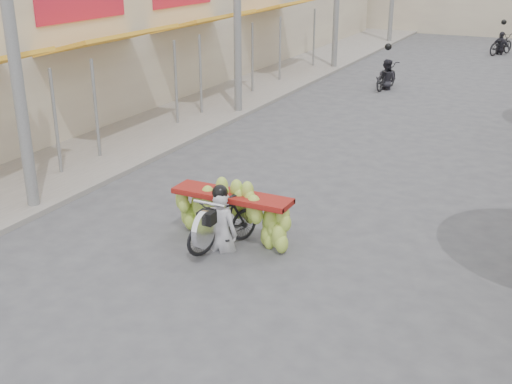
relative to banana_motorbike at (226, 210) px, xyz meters
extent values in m
plane|color=#4C4C51|center=(1.04, -3.31, -0.69)|extent=(120.00, 120.00, 0.00)
cube|color=gray|center=(-5.96, 11.69, -0.63)|extent=(4.00, 60.00, 0.12)
cube|color=#C2B59A|center=(-10.96, 10.69, 2.31)|extent=(8.00, 40.00, 6.00)
cylinder|color=slate|center=(-5.26, 1.49, 0.58)|extent=(0.08, 0.08, 2.55)
cube|color=#F6AB29|center=(-6.08, 4.69, 2.06)|extent=(1.77, 4.00, 0.53)
cylinder|color=slate|center=(-5.26, 2.89, 0.58)|extent=(0.08, 0.08, 2.55)
cylinder|color=slate|center=(-5.26, 6.49, 0.58)|extent=(0.08, 0.08, 2.55)
cube|color=#B91833|center=(-6.96, 4.69, 2.91)|extent=(0.10, 3.50, 0.80)
cube|color=#F6AB29|center=(-6.08, 9.69, 2.06)|extent=(1.77, 4.00, 0.53)
cylinder|color=slate|center=(-5.26, 7.89, 0.58)|extent=(0.08, 0.08, 2.55)
cylinder|color=slate|center=(-5.26, 11.49, 0.58)|extent=(0.08, 0.08, 2.55)
cube|color=#F6AB29|center=(-6.08, 15.69, 2.06)|extent=(1.77, 4.00, 0.53)
cylinder|color=slate|center=(-5.26, 13.89, 0.58)|extent=(0.08, 0.08, 2.55)
cylinder|color=slate|center=(-5.26, 17.49, 0.58)|extent=(0.08, 0.08, 2.55)
cylinder|color=slate|center=(-4.36, -0.31, 3.31)|extent=(0.24, 0.24, 8.00)
imported|color=black|center=(0.00, -0.14, -0.21)|extent=(1.03, 1.69, 0.96)
cylinder|color=silver|center=(0.00, -0.79, -0.07)|extent=(0.10, 0.66, 0.66)
cube|color=black|center=(0.00, -0.69, 0.11)|extent=(0.28, 0.22, 0.22)
cylinder|color=silver|center=(0.00, -0.59, 0.33)|extent=(0.60, 0.05, 0.05)
cube|color=maroon|center=(0.00, 0.21, 0.19)|extent=(2.24, 0.55, 0.10)
imported|color=#BBBAC2|center=(0.00, -0.19, 0.43)|extent=(0.59, 0.44, 1.65)
sphere|color=black|center=(0.00, -0.22, 1.22)|extent=(0.28, 0.28, 0.28)
imported|color=black|center=(-1.16, 14.57, -0.21)|extent=(0.79, 1.78, 0.97)
imported|color=#24232A|center=(-1.16, 14.57, 0.43)|extent=(0.83, 0.55, 1.65)
sphere|color=black|center=(-1.16, 14.57, 0.89)|extent=(0.26, 0.26, 0.26)
imported|color=black|center=(1.70, 25.13, -0.19)|extent=(1.33, 1.91, 1.01)
imported|color=#24232A|center=(1.70, 25.13, 0.43)|extent=(1.11, 0.89, 1.65)
sphere|color=black|center=(1.70, 25.13, 0.89)|extent=(0.26, 0.26, 0.26)
camera|label=1|loc=(5.16, -9.21, 4.40)|focal=45.00mm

